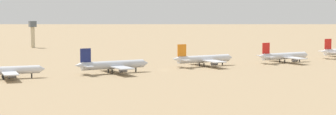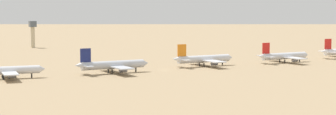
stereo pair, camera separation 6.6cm
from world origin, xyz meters
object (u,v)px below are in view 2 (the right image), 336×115
at_px(parked_jet_orange_3, 203,59).
at_px(parked_jet_red_4, 284,56).
at_px(parked_jet_orange_1, 5,71).
at_px(parked_jet_navy_2, 112,65).
at_px(control_tower, 33,32).

bearing_deg(parked_jet_orange_3, parked_jet_red_4, -5.70).
distance_m(parked_jet_orange_1, parked_jet_navy_2, 53.41).
xyz_separation_m(parked_jet_red_4, control_tower, (-97.20, 192.36, 8.85)).
distance_m(parked_jet_orange_3, control_tower, 191.52).
distance_m(parked_jet_red_4, control_tower, 215.71).
height_order(parked_jet_orange_1, parked_jet_red_4, parked_jet_red_4).
height_order(parked_jet_orange_3, parked_jet_red_4, parked_jet_orange_3).
bearing_deg(parked_jet_navy_2, control_tower, 86.89).
xyz_separation_m(parked_jet_orange_3, control_tower, (-43.88, 186.22, 8.66)).
xyz_separation_m(parked_jet_navy_2, parked_jet_red_4, (111.90, -0.52, -0.28)).
xyz_separation_m(parked_jet_orange_1, parked_jet_navy_2, (53.25, -4.16, 0.31)).
bearing_deg(parked_jet_navy_2, parked_jet_red_4, 1.01).
relative_size(parked_jet_navy_2, parked_jet_red_4, 1.07).
bearing_deg(parked_jet_red_4, control_tower, 117.48).
bearing_deg(control_tower, parked_jet_red_4, -63.19).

